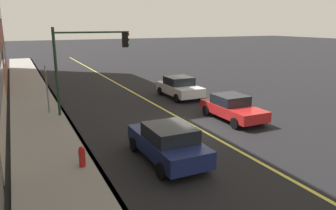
{
  "coord_description": "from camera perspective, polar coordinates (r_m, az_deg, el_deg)",
  "views": [
    {
      "loc": [
        -13.8,
        8.27,
        5.27
      ],
      "look_at": [
        -1.92,
        2.54,
        1.92
      ],
      "focal_mm": 34.3,
      "sensor_mm": 36.0,
      "label": 1
    }
  ],
  "objects": [
    {
      "name": "fire_hydrant",
      "position": [
        12.36,
        -15.02,
        -9.14
      ],
      "size": [
        0.24,
        0.24,
        0.94
      ],
      "color": "red",
      "rests_on": "ground"
    },
    {
      "name": "street_sign_post",
      "position": [
        19.95,
        -20.74,
        3.11
      ],
      "size": [
        0.6,
        0.08,
        2.95
      ],
      "color": "slate",
      "rests_on": "ground"
    },
    {
      "name": "car_white",
      "position": [
        23.58,
        2.05,
        3.21
      ],
      "size": [
        4.18,
        2.1,
        1.51
      ],
      "color": "silver",
      "rests_on": "ground"
    },
    {
      "name": "sidewalk_slab",
      "position": [
        14.78,
        -20.31,
        -7.25
      ],
      "size": [
        80.0,
        3.0,
        0.15
      ],
      "primitive_type": "cube",
      "color": "gray",
      "rests_on": "ground"
    },
    {
      "name": "car_navy",
      "position": [
        12.66,
        -0.06,
        -6.62
      ],
      "size": [
        4.28,
        1.97,
        1.48
      ],
      "color": "navy",
      "rests_on": "ground"
    },
    {
      "name": "ground",
      "position": [
        16.93,
        4.95,
        -3.94
      ],
      "size": [
        200.0,
        200.0,
        0.0
      ],
      "primitive_type": "plane",
      "color": "black"
    },
    {
      "name": "car_red",
      "position": [
        18.36,
        11.35,
        -0.44
      ],
      "size": [
        4.13,
        1.96,
        1.39
      ],
      "color": "red",
      "rests_on": "ground"
    },
    {
      "name": "traffic_light_mast",
      "position": [
        19.22,
        -14.13,
        8.66
      ],
      "size": [
        0.28,
        4.42,
        5.1
      ],
      "color": "#1E3823",
      "rests_on": "ground"
    },
    {
      "name": "lane_stripe_center",
      "position": [
        16.93,
        4.95,
        -3.92
      ],
      "size": [
        80.0,
        0.16,
        0.01
      ],
      "primitive_type": "cube",
      "color": "#D8CC4C",
      "rests_on": "ground"
    },
    {
      "name": "curb_edge",
      "position": [
        14.95,
        -14.87,
        -6.59
      ],
      "size": [
        80.0,
        0.16,
        0.15
      ],
      "primitive_type": "cube",
      "color": "slate",
      "rests_on": "ground"
    }
  ]
}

